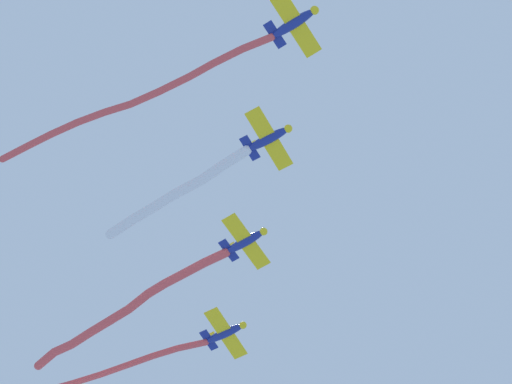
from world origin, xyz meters
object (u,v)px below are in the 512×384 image
object	(u,v)px
airplane_right_wing	(246,241)
airplane_slot	(226,333)
airplane_left_wing	(269,139)
airplane_lead	(294,23)

from	to	relation	value
airplane_right_wing	airplane_slot	distance (m)	10.93
airplane_left_wing	airplane_right_wing	xyz separation A→B (m)	(-8.15, -7.26, 0.25)
airplane_left_wing	airplane_slot	size ratio (longest dim) A/B	1.00
airplane_lead	airplane_right_wing	xyz separation A→B (m)	(-16.31, -14.52, 0.50)
airplane_left_wing	airplane_right_wing	size ratio (longest dim) A/B	1.00
airplane_lead	airplane_slot	size ratio (longest dim) A/B	1.00
airplane_left_wing	airplane_slot	xyz separation A→B (m)	(-16.31, -14.52, 0.50)
airplane_left_wing	airplane_slot	world-z (taller)	airplane_slot
airplane_slot	airplane_lead	bearing A→B (deg)	-50.62
airplane_lead	airplane_right_wing	size ratio (longest dim) A/B	1.00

